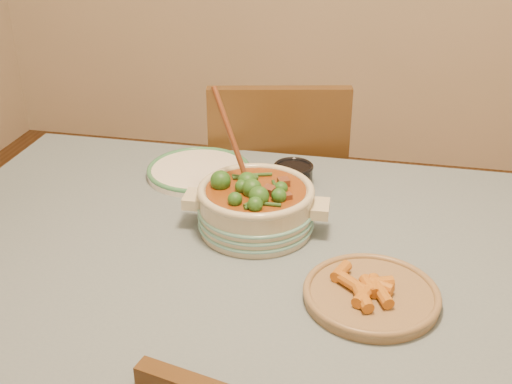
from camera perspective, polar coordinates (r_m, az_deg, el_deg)
dining_table at (r=1.58m, az=0.22°, el=-7.57°), size 1.68×1.08×0.76m
stew_casserole at (r=1.56m, az=-0.02°, el=-1.02°), size 0.36×0.29×0.34m
white_plate at (r=1.87m, az=-5.09°, el=1.92°), size 0.32×0.32×0.03m
condiment_bowl at (r=1.80m, az=3.34°, el=1.69°), size 0.13×0.13×0.06m
fried_plate at (r=1.36m, az=10.23°, el=-8.79°), size 0.34×0.34×0.05m
chair_far at (r=2.24m, az=1.81°, el=0.10°), size 0.53×0.53×0.95m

